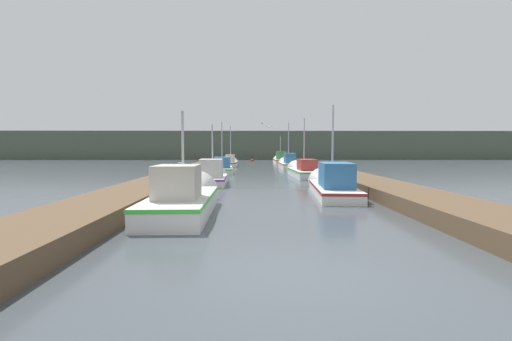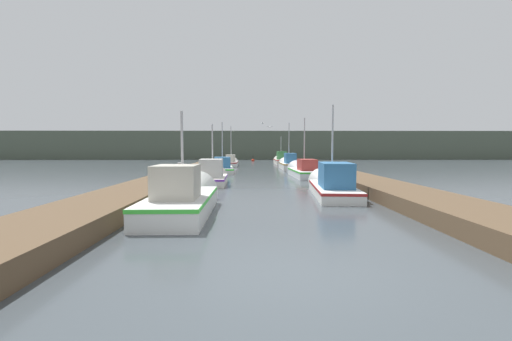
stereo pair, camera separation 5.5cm
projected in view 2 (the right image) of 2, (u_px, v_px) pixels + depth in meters
The scene contains 18 objects.
ground_plane at pixel (290, 275), 5.61m from camera, with size 200.00×200.00×0.00m.
dock_left at pixel (179, 176), 21.48m from camera, with size 2.35×40.00×0.51m.
dock_right at pixel (344, 176), 21.62m from camera, with size 2.35×40.00×0.51m.
distant_shore_ridge at pixel (255, 145), 65.17m from camera, with size 120.00×16.00×4.82m.
fishing_boat_0 at pixel (185, 198), 11.11m from camera, with size 1.84×5.71×3.75m.
fishing_boat_1 at pixel (330, 184), 15.40m from camera, with size 2.10×6.58×4.45m.
fishing_boat_2 at pixel (213, 176), 19.52m from camera, with size 1.66×4.64×3.87m.
fishing_boat_3 at pixel (303, 171), 24.58m from camera, with size 1.89×6.21×4.67m.
fishing_boat_4 at pixel (222, 168), 28.62m from camera, with size 2.14×6.05×4.69m.
fishing_boat_5 at pixel (289, 164), 33.22m from camera, with size 1.64×5.86×4.89m.
fishing_boat_6 at pixel (231, 163), 37.90m from camera, with size 1.47×5.68×4.78m.
fishing_boat_7 at pixel (281, 160), 42.85m from camera, with size 1.62×5.45×3.82m.
mooring_piling_0 at pixel (180, 177), 16.40m from camera, with size 0.24×0.24×1.36m.
mooring_piling_1 at pixel (289, 158), 43.61m from camera, with size 0.35×0.35×1.33m.
mooring_piling_2 at pixel (303, 164), 32.53m from camera, with size 0.26×0.26×0.97m.
channel_buoy at pixel (253, 160), 50.76m from camera, with size 0.46×0.46×0.96m.
seagull_lead at pixel (270, 127), 30.15m from camera, with size 0.55×0.28×0.12m.
seagull_1 at pixel (262, 123), 29.67m from camera, with size 0.28×0.55×0.12m.
Camera 2 is at (-0.64, -5.47, 2.10)m, focal length 24.00 mm.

